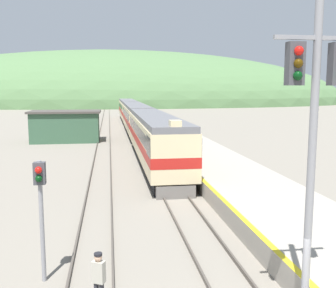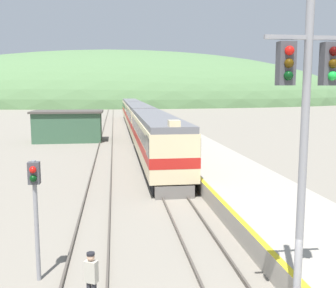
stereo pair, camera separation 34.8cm
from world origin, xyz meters
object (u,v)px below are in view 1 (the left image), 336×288
(express_train_lead_car, at_px, (155,138))
(carriage_third, at_px, (128,109))
(signal_post_siding, at_px, (40,196))
(signal_mast_main, at_px, (314,121))
(track_worker, at_px, (99,278))
(carriage_second, at_px, (136,118))

(express_train_lead_car, bearing_deg, carriage_third, 90.00)
(express_train_lead_car, relative_size, signal_post_siding, 5.43)
(signal_mast_main, relative_size, signal_post_siding, 2.08)
(signal_mast_main, bearing_deg, track_worker, 161.86)
(carriage_third, height_order, signal_post_siding, carriage_third)
(signal_mast_main, bearing_deg, express_train_lead_car, 93.04)
(signal_mast_main, xyz_separation_m, track_worker, (-5.33, 1.75, -4.53))
(express_train_lead_car, height_order, track_worker, express_train_lead_car)
(express_train_lead_car, relative_size, signal_mast_main, 2.61)
(express_train_lead_car, height_order, carriage_third, express_train_lead_car)
(carriage_second, bearing_deg, signal_post_siding, -97.87)
(track_worker, bearing_deg, express_train_lead_car, 79.23)
(signal_post_siding, distance_m, track_worker, 3.30)
(express_train_lead_car, xyz_separation_m, carriage_second, (0.00, 23.32, -0.01))
(carriage_third, distance_m, signal_mast_main, 70.12)
(carriage_third, xyz_separation_m, track_worker, (-4.09, -68.29, -1.29))
(carriage_third, distance_m, signal_post_siding, 66.60)
(express_train_lead_car, bearing_deg, signal_post_siding, -106.86)
(carriage_third, bearing_deg, track_worker, -93.43)
(signal_post_siding, bearing_deg, carriage_third, 84.90)
(carriage_second, relative_size, signal_post_siding, 5.62)
(express_train_lead_car, distance_m, signal_mast_main, 23.51)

